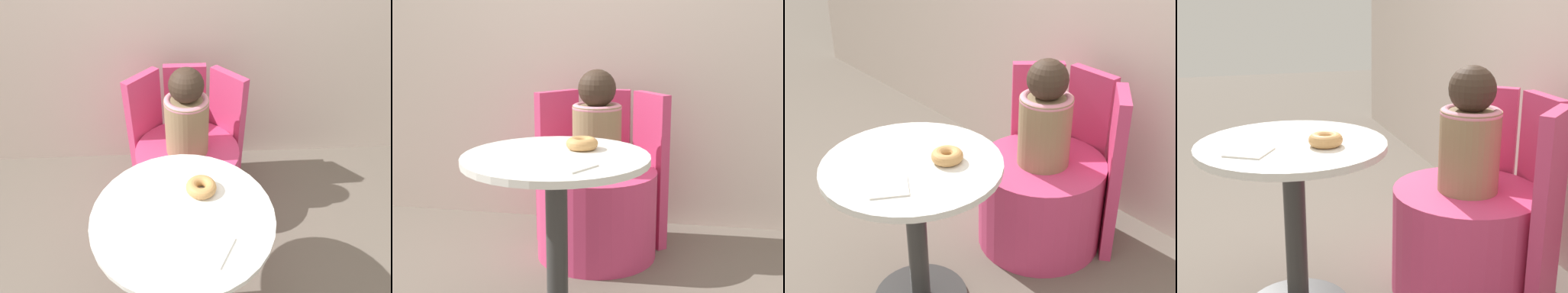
{
  "view_description": "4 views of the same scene",
  "coord_description": "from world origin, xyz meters",
  "views": [
    {
      "loc": [
        -0.06,
        -0.87,
        1.6
      ],
      "look_at": [
        0.01,
        0.33,
        0.66
      ],
      "focal_mm": 32.0,
      "sensor_mm": 36.0,
      "label": 1
    },
    {
      "loc": [
        0.38,
        -1.82,
        1.09
      ],
      "look_at": [
        -0.01,
        0.3,
        0.61
      ],
      "focal_mm": 50.0,
      "sensor_mm": 36.0,
      "label": 2
    },
    {
      "loc": [
        1.37,
        -0.94,
        1.63
      ],
      "look_at": [
        -0.02,
        0.25,
        0.63
      ],
      "focal_mm": 50.0,
      "sensor_mm": 36.0,
      "label": 3
    },
    {
      "loc": [
        1.74,
        -0.27,
        1.15
      ],
      "look_at": [
        0.01,
        0.23,
        0.63
      ],
      "focal_mm": 50.0,
      "sensor_mm": 36.0,
      "label": 4
    }
  ],
  "objects": [
    {
      "name": "donut",
      "position": [
        0.02,
        0.07,
        0.67
      ],
      "size": [
        0.12,
        0.12,
        0.04
      ],
      "color": "tan",
      "rests_on": "round_table"
    },
    {
      "name": "round_table",
      "position": [
        -0.06,
        -0.04,
        0.47
      ],
      "size": [
        0.66,
        0.66,
        0.65
      ],
      "color": "#333333",
      "rests_on": "ground_plane"
    },
    {
      "name": "paper_napkin",
      "position": [
        0.03,
        -0.19,
        0.65
      ],
      "size": [
        0.17,
        0.17,
        0.01
      ],
      "color": "silver",
      "rests_on": "round_table"
    },
    {
      "name": "tub_chair",
      "position": [
        -0.02,
        0.62,
        0.21
      ],
      "size": [
        0.57,
        0.57,
        0.42
      ],
      "color": "#D13D70",
      "rests_on": "ground_plane"
    },
    {
      "name": "booth_backrest",
      "position": [
        -0.02,
        0.85,
        0.38
      ],
      "size": [
        0.67,
        0.24,
        0.77
      ],
      "color": "#D13D70",
      "rests_on": "ground_plane"
    },
    {
      "name": "child_figure",
      "position": [
        -0.02,
        0.62,
        0.64
      ],
      "size": [
        0.23,
        0.23,
        0.48
      ],
      "color": "#937A56",
      "rests_on": "tub_chair"
    }
  ]
}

